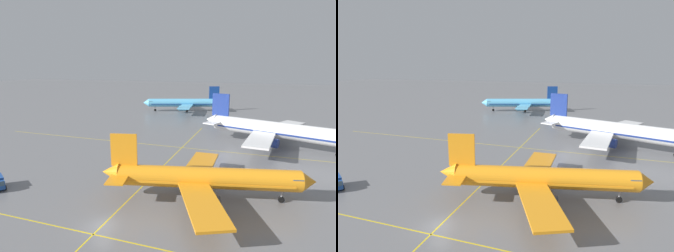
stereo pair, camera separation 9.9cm
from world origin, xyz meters
TOP-DOWN VIEW (x-y plane):
  - ground_plane at (0.00, 0.00)m, footprint 600.00×600.00m
  - airliner_front_gate at (11.12, 11.95)m, footprint 32.94×28.01m
  - airliner_second_row at (22.23, 46.85)m, footprint 39.94×34.15m
  - airliner_third_row at (-15.35, 93.28)m, footprint 35.03×29.98m
  - taxiway_markings at (0.00, 17.97)m, footprint 110.69×87.88m

SIDE VIEW (x-z plane):
  - ground_plane at x=0.00m, z-range 0.00..0.00m
  - taxiway_markings at x=0.00m, z-range 0.00..0.01m
  - airliner_front_gate at x=11.12m, z-range -1.64..8.69m
  - airliner_third_row at x=-15.35m, z-range -1.78..9.42m
  - airliner_second_row at x=22.23m, z-range -2.02..10.71m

